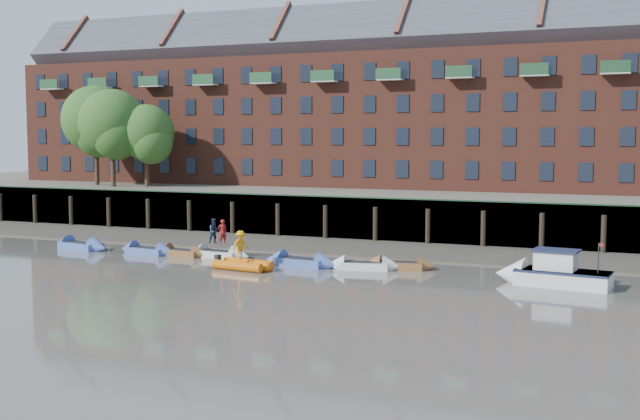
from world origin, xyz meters
The scene contains 19 objects.
ground centered at (0.00, 0.00, 0.00)m, with size 220.00×220.00×0.00m, color #625D54.
foreshore centered at (0.00, 18.00, 0.00)m, with size 110.00×8.00×0.50m, color #3D382F.
mud_band centered at (0.00, 14.60, 0.00)m, with size 110.00×1.60×0.10m, color #4C4336.
river_wall centered at (0.00, 22.38, 1.59)m, with size 110.00×1.23×3.30m.
bank_terrace centered at (0.00, 36.00, 1.60)m, with size 110.00×28.00×3.20m, color #5E594D.
apartment_terrace centered at (0.00, 36.99, 12.82)m, with size 80.60×15.56×20.98m.
tree_cluster centered at (-25.62, 27.35, 9.00)m, with size 11.76×7.74×9.40m.
rowboat_0 centered at (-15.64, 10.21, 0.25)m, with size 5.07×2.27×1.42m.
rowboat_1 centered at (-10.04, 10.09, 0.23)m, with size 4.56×1.70×1.29m.
rowboat_2 centered at (-7.47, 10.25, 0.22)m, with size 4.30×1.57×1.22m.
rowboat_3 centered at (-4.89, 10.51, 0.24)m, with size 4.72×1.74×1.34m.
rowboat_4 centered at (1.39, 9.43, 0.25)m, with size 5.02×1.91×1.42m.
rowboat_5 centered at (5.33, 9.76, 0.23)m, with size 4.69×2.20×1.31m.
rowboat_6 centered at (7.19, 10.69, 0.23)m, with size 4.58×2.05×1.28m.
rib_tender centered at (-1.13, 7.06, 0.28)m, with size 3.77×2.17×0.64m.
motor_launch centered at (15.73, 8.73, 0.63)m, with size 6.16×2.63×2.46m.
person_rower_a centered at (-4.60, 10.54, 1.70)m, with size 0.58×0.38×1.59m, color maroon.
person_rower_b centered at (-5.25, 10.64, 1.71)m, with size 0.79×0.61×1.62m, color #19233F.
person_rib_crew centered at (-1.39, 7.00, 1.45)m, with size 1.10×0.63×1.71m, color orange.
Camera 1 is at (20.75, -34.34, 7.85)m, focal length 45.00 mm.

